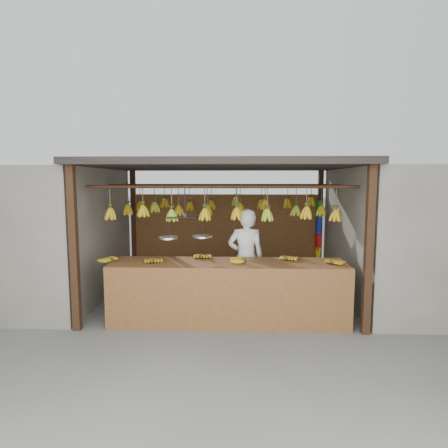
{
  "coord_description": "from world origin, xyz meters",
  "views": [
    {
      "loc": [
        0.24,
        -6.48,
        2.09
      ],
      "look_at": [
        0.0,
        0.3,
        1.3
      ],
      "focal_mm": 30.0,
      "sensor_mm": 36.0,
      "label": 1
    }
  ],
  "objects": [
    {
      "name": "bag_bundles",
      "position": [
        1.94,
        1.35,
        1.01
      ],
      "size": [
        0.08,
        0.26,
        1.31
      ],
      "color": "#199926",
      "rests_on": "ground"
    },
    {
      "name": "ground",
      "position": [
        0.0,
        0.0,
        0.0
      ],
      "size": [
        80.0,
        80.0,
        0.0
      ],
      "primitive_type": "plane",
      "color": "#5B5B57"
    },
    {
      "name": "balance_scale",
      "position": [
        -0.53,
        -1.0,
        1.29
      ],
      "size": [
        0.78,
        0.43,
        0.76
      ],
      "color": "black",
      "rests_on": "ground"
    },
    {
      "name": "stall",
      "position": [
        0.0,
        0.33,
        1.97
      ],
      "size": [
        4.3,
        3.3,
        2.4
      ],
      "color": "black",
      "rests_on": "ground"
    },
    {
      "name": "hanging_bananas",
      "position": [
        0.0,
        0.0,
        1.61
      ],
      "size": [
        3.59,
        2.23,
        0.38
      ],
      "color": "#B48C13",
      "rests_on": "ground"
    },
    {
      "name": "neighbor_right",
      "position": [
        3.6,
        0.0,
        1.15
      ],
      "size": [
        3.0,
        3.0,
        2.3
      ],
      "primitive_type": "cube",
      "color": "slate",
      "rests_on": "ground"
    },
    {
      "name": "vendor",
      "position": [
        0.38,
        -0.45,
        0.82
      ],
      "size": [
        0.63,
        0.45,
        1.64
      ],
      "primitive_type": "imported",
      "rotation": [
        0.0,
        0.0,
        3.24
      ],
      "color": "white",
      "rests_on": "ground"
    },
    {
      "name": "neighbor_left",
      "position": [
        -3.6,
        0.0,
        1.15
      ],
      "size": [
        3.0,
        3.0,
        2.3
      ],
      "primitive_type": "cube",
      "color": "slate",
      "rests_on": "ground"
    },
    {
      "name": "counter",
      "position": [
        0.11,
        -1.23,
        0.7
      ],
      "size": [
        3.57,
        0.78,
        0.96
      ],
      "color": "brown",
      "rests_on": "ground"
    }
  ]
}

